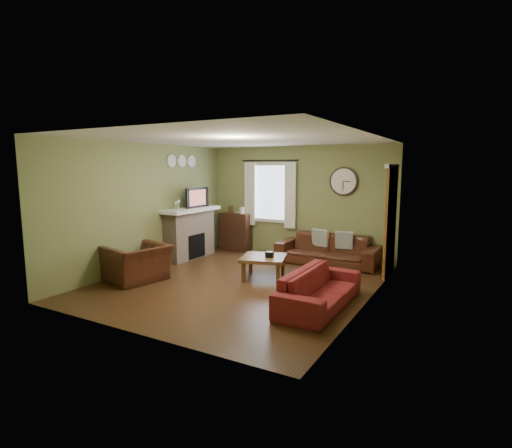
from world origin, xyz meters
The scene contains 31 objects.
floor centered at (0.00, 0.00, 0.00)m, with size 4.60×5.20×0.00m, color #412815.
ceiling centered at (0.00, 0.00, 2.60)m, with size 4.60×5.20×0.00m, color white.
wall_left centered at (-2.30, 0.00, 1.30)m, with size 0.00×5.20×2.60m, color olive.
wall_right centered at (2.30, 0.00, 1.30)m, with size 0.00×5.20×2.60m, color olive.
wall_back centered at (0.00, 2.60, 1.30)m, with size 4.60×0.00×2.60m, color olive.
wall_front centered at (0.00, -2.60, 1.30)m, with size 4.60×0.00×2.60m, color olive.
fireplace centered at (-2.10, 1.15, 0.55)m, with size 0.40×1.40×1.10m, color tan.
firebox centered at (-1.91, 1.15, 0.30)m, with size 0.04×0.60×0.55m, color black.
mantel centered at (-2.07, 1.15, 1.14)m, with size 0.58×1.60×0.08m, color white.
tv centered at (-2.05, 1.30, 1.35)m, with size 0.60×0.08×0.35m, color black.
tv_screen centered at (-1.97, 1.30, 1.41)m, with size 0.02×0.62×0.36m, color #994C3F.
medallion_left centered at (-2.28, 0.80, 2.25)m, with size 0.28×0.28×0.03m, color white.
medallion_mid centered at (-2.28, 1.15, 2.25)m, with size 0.28×0.28×0.03m, color white.
medallion_right centered at (-2.28, 1.50, 2.25)m, with size 0.28×0.28×0.03m, color white.
window_pane centered at (-0.70, 2.58, 1.50)m, with size 1.00×0.02×1.30m, color silver, non-canonical shape.
curtain_rod centered at (-0.70, 2.48, 2.27)m, with size 0.03×0.03×1.50m, color black.
curtain_left centered at (-1.25, 2.48, 1.45)m, with size 0.28×0.04×1.55m, color white.
curtain_right centered at (-0.15, 2.48, 1.45)m, with size 0.28×0.04×1.55m, color white.
wall_clock centered at (1.10, 2.55, 1.80)m, with size 0.64×0.06×0.64m, color white, non-canonical shape.
door centered at (2.27, 1.85, 1.05)m, with size 0.05×0.90×2.10m, color brown.
bookshelf centered at (-1.63, 2.41, 0.48)m, with size 0.81×0.34×0.96m, color #341C12, non-canonical shape.
book centered at (-1.68, 2.51, 0.96)m, with size 0.16×0.22×0.02m, color brown.
sofa_brown centered at (0.91, 2.15, 0.32)m, with size 2.21×0.86×0.65m, color #3D1D11.
pillow_left centered at (1.25, 2.24, 0.55)m, with size 0.37×0.11×0.37m, color #95A39F.
pillow_right centered at (0.70, 2.27, 0.55)m, with size 0.37×0.11×0.37m, color #95A39F.
sofa_red centered at (1.72, -0.49, 0.28)m, with size 1.92×0.75×0.56m, color maroon.
armchair centered at (-1.72, -0.86, 0.34)m, with size 1.05×0.92×0.68m, color #3D1D11.
coffee_table centered at (0.24, 0.46, 0.22)m, with size 0.81×0.81×0.43m, color brown, non-canonical shape.
tissue_box centered at (0.37, 0.45, 0.40)m, with size 0.14×0.14×0.10m, color black.
wine_glass_a centered at (-2.05, 0.64, 1.27)m, with size 0.06×0.06×0.18m, color white, non-canonical shape.
wine_glass_b centered at (-2.05, 0.72, 1.29)m, with size 0.08×0.08×0.21m, color white, non-canonical shape.
Camera 1 is at (3.75, -6.08, 2.11)m, focal length 28.00 mm.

